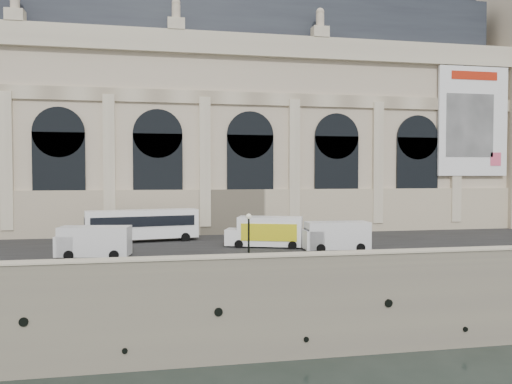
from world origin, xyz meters
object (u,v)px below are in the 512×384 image
van_b (91,242)px  box_truck (266,232)px  van_c (333,236)px  lamp_right (249,240)px  bus_left (142,224)px

van_b → box_truck: box_truck is taller
van_b → box_truck: bearing=11.7°
box_truck → van_b: bearing=-168.3°
van_b → van_c: (20.23, -0.03, 0.01)m
box_truck → lamp_right: size_ratio=1.89×
bus_left → van_c: size_ratio=1.90×
van_c → lamp_right: bearing=-144.5°
van_b → lamp_right: 13.22m
bus_left → lamp_right: 16.79m
bus_left → lamp_right: lamp_right is taller
box_truck → van_c: bearing=-30.2°
box_truck → lamp_right: bearing=-109.1°
bus_left → van_b: (-3.69, -8.65, -0.49)m
bus_left → van_b: size_ratio=1.86×
lamp_right → van_c: bearing=35.5°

